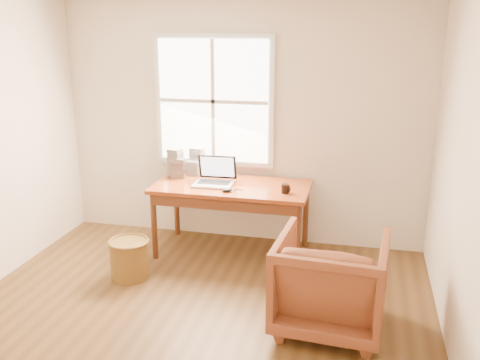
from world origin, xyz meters
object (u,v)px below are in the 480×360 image
object	(u,v)px
laptop	(213,172)
cd_stack_a	(198,161)
desk	(232,187)
wicker_stool	(130,259)
coffee_mug	(285,189)
armchair	(331,282)

from	to	relation	value
laptop	cd_stack_a	xyz separation A→B (m)	(-0.30, 0.41, -0.00)
desk	cd_stack_a	xyz separation A→B (m)	(-0.48, 0.35, 0.16)
wicker_stool	laptop	xyz separation A→B (m)	(0.63, 0.73, 0.71)
desk	laptop	size ratio (longest dim) A/B	3.89
coffee_mug	cd_stack_a	world-z (taller)	cd_stack_a
wicker_stool	coffee_mug	xyz separation A→B (m)	(1.39, 0.65, 0.61)
wicker_stool	laptop	world-z (taller)	laptop
armchair	cd_stack_a	distance (m)	2.31
desk	cd_stack_a	size ratio (longest dim) A/B	5.58
desk	armchair	distance (m)	1.71
desk	armchair	size ratio (longest dim) A/B	1.86
wicker_stool	coffee_mug	world-z (taller)	coffee_mug
wicker_stool	cd_stack_a	xyz separation A→B (m)	(0.34, 1.15, 0.71)
wicker_stool	desk	bearing A→B (deg)	44.39
desk	cd_stack_a	distance (m)	0.61
armchair	laptop	xyz separation A→B (m)	(-1.30, 1.18, 0.50)
wicker_stool	cd_stack_a	size ratio (longest dim) A/B	1.28
desk	coffee_mug	bearing A→B (deg)	-14.23
desk	cd_stack_a	bearing A→B (deg)	143.93
armchair	cd_stack_a	bearing A→B (deg)	-40.76
laptop	coffee_mug	distance (m)	0.77
desk	coffee_mug	size ratio (longest dim) A/B	18.14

